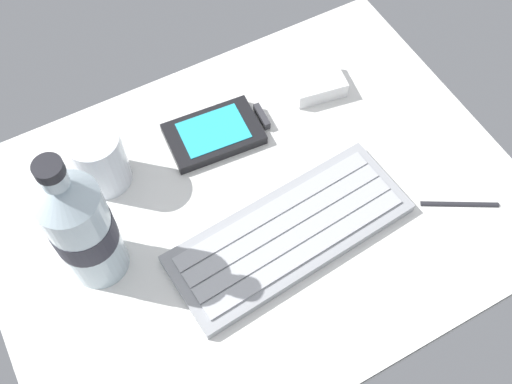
{
  "coord_description": "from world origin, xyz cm",
  "views": [
    {
      "loc": [
        -16.89,
        -30.94,
        63.5
      ],
      "look_at": [
        0.0,
        0.0,
        3.0
      ],
      "focal_mm": 41.67,
      "sensor_mm": 36.0,
      "label": 1
    }
  ],
  "objects_px": {
    "stylus_pen": "(460,203)",
    "keyboard": "(290,233)",
    "water_bottle": "(81,227)",
    "juice_cup": "(100,161)",
    "handheld_device": "(218,132)",
    "charger_block": "(316,82)"
  },
  "relations": [
    {
      "from": "juice_cup",
      "to": "charger_block",
      "type": "bearing_deg",
      "value": -0.23
    },
    {
      "from": "water_bottle",
      "to": "handheld_device",
      "type": "bearing_deg",
      "value": 25.64
    },
    {
      "from": "handheld_device",
      "to": "water_bottle",
      "type": "distance_m",
      "value": 0.24
    },
    {
      "from": "stylus_pen",
      "to": "water_bottle",
      "type": "bearing_deg",
      "value": -168.77
    },
    {
      "from": "keyboard",
      "to": "water_bottle",
      "type": "xyz_separation_m",
      "value": [
        -0.21,
        0.07,
        0.08
      ]
    },
    {
      "from": "stylus_pen",
      "to": "keyboard",
      "type": "bearing_deg",
      "value": -167.47
    },
    {
      "from": "charger_block",
      "to": "stylus_pen",
      "type": "bearing_deg",
      "value": -76.42
    },
    {
      "from": "water_bottle",
      "to": "charger_block",
      "type": "distance_m",
      "value": 0.38
    },
    {
      "from": "keyboard",
      "to": "stylus_pen",
      "type": "distance_m",
      "value": 0.21
    },
    {
      "from": "handheld_device",
      "to": "juice_cup",
      "type": "distance_m",
      "value": 0.16
    },
    {
      "from": "keyboard",
      "to": "juice_cup",
      "type": "relative_size",
      "value": 3.5
    },
    {
      "from": "handheld_device",
      "to": "stylus_pen",
      "type": "distance_m",
      "value": 0.32
    },
    {
      "from": "juice_cup",
      "to": "stylus_pen",
      "type": "distance_m",
      "value": 0.44
    },
    {
      "from": "water_bottle",
      "to": "keyboard",
      "type": "bearing_deg",
      "value": -19.73
    },
    {
      "from": "keyboard",
      "to": "handheld_device",
      "type": "bearing_deg",
      "value": 92.54
    },
    {
      "from": "handheld_device",
      "to": "charger_block",
      "type": "xyz_separation_m",
      "value": [
        0.15,
        0.01,
        0.0
      ]
    },
    {
      "from": "juice_cup",
      "to": "water_bottle",
      "type": "height_order",
      "value": "water_bottle"
    },
    {
      "from": "keyboard",
      "to": "juice_cup",
      "type": "distance_m",
      "value": 0.24
    },
    {
      "from": "juice_cup",
      "to": "water_bottle",
      "type": "bearing_deg",
      "value": -114.86
    },
    {
      "from": "keyboard",
      "to": "stylus_pen",
      "type": "xyz_separation_m",
      "value": [
        0.2,
        -0.06,
        -0.0
      ]
    },
    {
      "from": "juice_cup",
      "to": "charger_block",
      "type": "xyz_separation_m",
      "value": [
        0.31,
        -0.0,
        -0.03
      ]
    },
    {
      "from": "keyboard",
      "to": "handheld_device",
      "type": "height_order",
      "value": "keyboard"
    }
  ]
}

